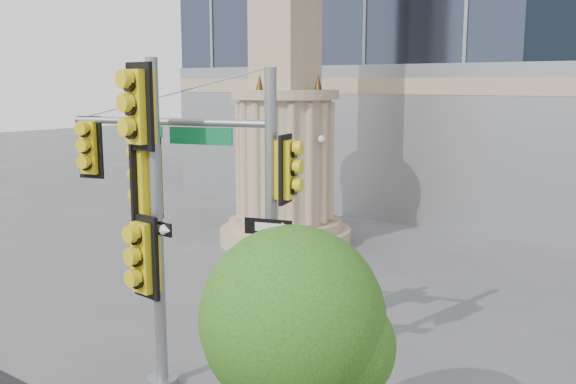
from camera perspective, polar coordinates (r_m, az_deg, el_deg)
The scene contains 4 objects.
monument at distance 21.07m, azimuth -0.25°, elevation 10.22°, with size 4.40×4.40×16.60m.
main_signal_pole at distance 11.23m, azimuth -6.31°, elevation 0.05°, with size 4.21×1.59×5.58m.
secondary_signal_pole at distance 11.10m, azimuth -12.36°, elevation -0.67°, with size 0.99×0.78×5.74m.
street_tree at distance 7.97m, azimuth 0.72°, elevation -11.88°, with size 2.34×2.28×3.64m.
Camera 1 is at (6.78, -7.75, 5.33)m, focal length 40.00 mm.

